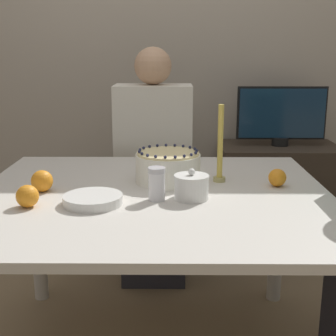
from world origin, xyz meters
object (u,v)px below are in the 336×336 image
at_px(person_man_blue_shirt, 154,182).
at_px(tv_monitor, 282,115).
at_px(cake, 168,167).
at_px(candle, 220,150).
at_px(sugar_shaker, 157,184).
at_px(sugar_bowl, 191,187).

height_order(person_man_blue_shirt, tv_monitor, person_man_blue_shirt).
xyz_separation_m(cake, person_man_blue_shirt, (-0.08, 0.64, -0.24)).
bearing_deg(candle, sugar_shaker, -134.98).
bearing_deg(cake, sugar_shaker, -98.95).
bearing_deg(sugar_bowl, person_man_blue_shirt, 100.90).
bearing_deg(sugar_shaker, tv_monitor, 60.19).
relative_size(sugar_bowl, tv_monitor, 0.23).
xyz_separation_m(candle, person_man_blue_shirt, (-0.29, 0.63, -0.31)).
distance_m(sugar_bowl, tv_monitor, 1.35).
bearing_deg(sugar_shaker, candle, 45.02).
xyz_separation_m(cake, sugar_bowl, (0.08, -0.22, -0.02)).
distance_m(sugar_shaker, candle, 0.35).
relative_size(cake, sugar_bowl, 2.08).
xyz_separation_m(person_man_blue_shirt, tv_monitor, (0.75, 0.36, 0.32)).
height_order(cake, sugar_bowl, cake).
xyz_separation_m(sugar_bowl, tv_monitor, (0.58, 1.22, 0.09)).
bearing_deg(person_man_blue_shirt, tv_monitor, -154.67).
bearing_deg(sugar_bowl, sugar_shaker, -174.00).
distance_m(cake, sugar_bowl, 0.24).
xyz_separation_m(sugar_bowl, person_man_blue_shirt, (-0.17, 0.86, -0.23)).
bearing_deg(tv_monitor, sugar_shaker, -119.81).
height_order(sugar_bowl, sugar_shaker, sugar_shaker).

